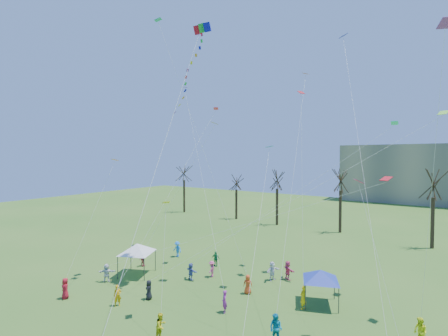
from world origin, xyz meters
The scene contains 6 objects.
bare_tree_row centered at (0.05, 36.13, 7.09)m, with size 71.30×7.99×10.76m.
big_box_kite centered at (-4.59, 8.17, 19.13)m, with size 2.92×7.59×24.99m.
canopy_tent_white centered at (-10.94, 7.23, 2.67)m, with size 3.83×3.83×3.15m.
canopy_tent_blue centered at (6.20, 11.19, 2.37)m, with size 3.47×3.47×2.80m.
festival_crowd centered at (-0.72, 7.64, 0.86)m, with size 26.22×15.95×1.84m.
small_kites_aloft centered at (1.54, 11.50, 14.59)m, with size 28.87×18.45×33.93m.
Camera 1 is at (13.55, -13.43, 11.78)m, focal length 25.00 mm.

